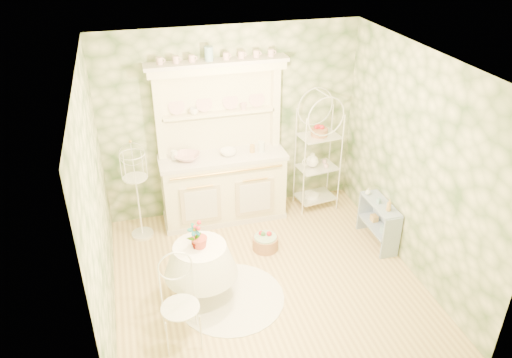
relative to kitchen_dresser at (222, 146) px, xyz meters
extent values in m
plane|color=#DABF7C|center=(0.20, -1.52, -1.15)|extent=(3.60, 3.60, 0.00)
plane|color=white|center=(0.20, -1.52, 1.56)|extent=(3.60, 3.60, 0.00)
plane|color=beige|center=(-1.60, -1.52, 0.21)|extent=(3.60, 3.60, 0.00)
plane|color=beige|center=(2.00, -1.52, 0.21)|extent=(3.60, 3.60, 0.00)
plane|color=beige|center=(0.20, 0.28, 0.21)|extent=(3.60, 3.60, 0.00)
plane|color=beige|center=(0.20, -3.32, 0.21)|extent=(3.60, 3.60, 0.00)
cube|color=white|center=(0.00, 0.00, 0.00)|extent=(1.87, 0.61, 2.29)
cube|color=white|center=(1.40, -0.04, -0.30)|extent=(0.57, 0.44, 1.68)
cube|color=#8EA2BF|center=(1.86, -1.15, -0.85)|extent=(0.28, 0.70, 0.59)
cylinder|color=white|center=(-0.60, -1.58, -0.77)|extent=(0.82, 0.82, 0.75)
cube|color=white|center=(-0.92, -2.20, -0.65)|extent=(0.46, 0.46, 0.99)
cube|color=white|center=(-1.20, -0.15, -0.47)|extent=(0.34, 0.34, 1.36)
cylinder|color=#AB7550|center=(0.36, -0.90, -1.03)|extent=(0.38, 0.38, 0.22)
cylinder|color=white|center=(-0.29, -1.71, -1.14)|extent=(1.38, 1.38, 0.01)
imported|color=white|center=(-0.48, 0.00, -0.13)|extent=(0.43, 0.43, 0.08)
imported|color=white|center=(0.08, -0.01, -0.13)|extent=(0.28, 0.28, 0.07)
imported|color=white|center=(-0.33, 0.16, 0.47)|extent=(0.15, 0.15, 0.09)
imported|color=white|center=(0.35, 0.16, 0.47)|extent=(0.10, 0.10, 0.09)
imported|color=#3F7238|center=(-0.65, -1.61, -0.29)|extent=(0.19, 0.17, 0.31)
imported|color=tan|center=(1.86, -1.34, -0.46)|extent=(0.08, 0.08, 0.17)
imported|color=#7CA8B9|center=(1.82, -1.14, -0.49)|extent=(0.06, 0.06, 0.10)
imported|color=silver|center=(1.79, -0.90, -0.50)|extent=(0.08, 0.08, 0.10)
camera|label=1|loc=(-1.17, -6.05, 2.90)|focal=35.00mm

